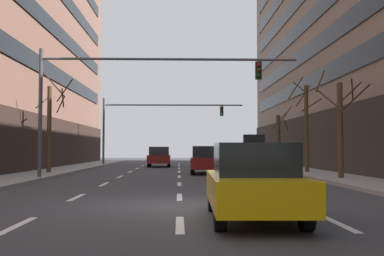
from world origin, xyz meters
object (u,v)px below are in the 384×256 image
(street_tree_1, at_px, (306,125))
(street_tree_3, at_px, (279,139))
(taxi_driving_1, at_px, (253,182))
(street_tree_2, at_px, (50,125))
(street_tree_0, at_px, (340,125))
(car_driving_2, at_px, (206,160))
(car_driving_0, at_px, (159,157))
(traffic_signal_0, at_px, (127,84))
(traffic_signal_1, at_px, (152,117))

(street_tree_1, xyz_separation_m, street_tree_3, (0.04, 7.42, -0.70))
(taxi_driving_1, bearing_deg, street_tree_3, 76.46)
(street_tree_2, bearing_deg, street_tree_0, -20.14)
(car_driving_2, bearing_deg, car_driving_0, 106.90)
(car_driving_2, xyz_separation_m, traffic_signal_0, (-4.00, -4.83, 3.70))
(car_driving_2, bearing_deg, traffic_signal_0, -129.61)
(car_driving_0, xyz_separation_m, street_tree_2, (-5.60, -11.02, 1.99))
(street_tree_0, height_order, street_tree_3, street_tree_0)
(car_driving_0, distance_m, street_tree_0, 18.64)
(street_tree_3, bearing_deg, street_tree_0, -90.09)
(taxi_driving_1, xyz_separation_m, street_tree_2, (-8.67, 16.43, 2.01))
(street_tree_1, height_order, street_tree_3, street_tree_1)
(car_driving_0, height_order, traffic_signal_1, traffic_signal_1)
(car_driving_0, xyz_separation_m, traffic_signal_1, (-0.80, 3.00, 3.39))
(car_driving_2, distance_m, street_tree_3, 9.03)
(traffic_signal_1, distance_m, street_tree_3, 11.78)
(traffic_signal_1, xyz_separation_m, street_tree_0, (9.64, -19.32, -1.66))
(traffic_signal_1, bearing_deg, street_tree_0, -63.48)
(taxi_driving_1, relative_size, street_tree_2, 0.77)
(traffic_signal_0, bearing_deg, street_tree_2, 139.12)
(car_driving_0, height_order, street_tree_1, street_tree_1)
(traffic_signal_0, bearing_deg, car_driving_0, 86.70)
(traffic_signal_0, xyz_separation_m, traffic_signal_1, (0.08, 18.11, -0.30))
(taxi_driving_1, xyz_separation_m, car_driving_2, (0.05, 17.17, 0.01))
(street_tree_3, bearing_deg, traffic_signal_1, 146.33)
(taxi_driving_1, bearing_deg, car_driving_2, 89.85)
(taxi_driving_1, bearing_deg, traffic_signal_0, 107.75)
(traffic_signal_1, height_order, street_tree_1, traffic_signal_1)
(street_tree_1, relative_size, street_tree_3, 1.25)
(car_driving_0, xyz_separation_m, taxi_driving_1, (3.08, -27.45, -0.02))
(car_driving_0, distance_m, taxi_driving_1, 27.62)
(street_tree_2, bearing_deg, traffic_signal_0, -40.88)
(street_tree_1, bearing_deg, street_tree_2, -179.33)
(taxi_driving_1, distance_m, street_tree_2, 18.69)
(car_driving_0, bearing_deg, traffic_signal_0, -93.30)
(car_driving_2, height_order, traffic_signal_1, traffic_signal_1)
(traffic_signal_0, height_order, street_tree_2, traffic_signal_0)
(traffic_signal_0, distance_m, traffic_signal_1, 18.11)
(traffic_signal_1, xyz_separation_m, street_tree_3, (9.66, -6.43, -2.06))
(traffic_signal_0, xyz_separation_m, street_tree_1, (9.69, 4.26, -1.67))
(traffic_signal_1, xyz_separation_m, street_tree_1, (9.61, -13.85, -1.36))
(car_driving_2, relative_size, street_tree_0, 0.84)
(traffic_signal_0, bearing_deg, traffic_signal_1, 89.76)
(taxi_driving_1, height_order, traffic_signal_1, traffic_signal_1)
(car_driving_0, height_order, street_tree_0, street_tree_0)
(street_tree_0, distance_m, street_tree_3, 12.89)
(car_driving_0, relative_size, taxi_driving_1, 1.02)
(street_tree_0, height_order, street_tree_2, street_tree_2)
(traffic_signal_1, height_order, street_tree_0, traffic_signal_1)
(car_driving_2, relative_size, street_tree_1, 0.77)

